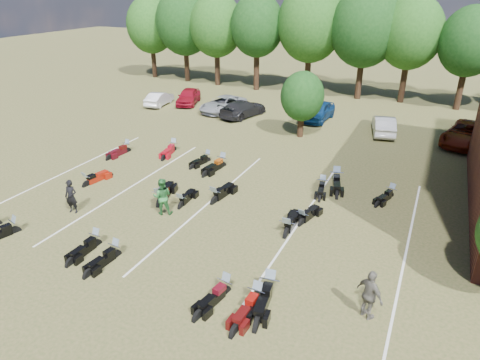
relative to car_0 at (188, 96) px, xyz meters
The scene contains 34 objects.
ground 24.98m from the car_0, 53.80° to the right, with size 160.00×160.00×0.00m, color brown.
car_0 is the anchor object (origin of this frame).
car_1 2.78m from the car_0, 144.65° to the right, with size 1.35×3.86×1.27m, color silver.
car_2 4.36m from the car_0, 13.02° to the right, with size 2.28×4.94×1.37m, color gray.
car_3 6.75m from the car_0, 13.78° to the right, with size 2.00×4.91×1.43m, color black.
car_4 12.81m from the car_0, ahead, with size 1.84×4.58×1.56m, color navy.
car_5 18.42m from the car_0, ahead, with size 1.51×4.32×1.42m, color silver.
car_6 24.17m from the car_0, ahead, with size 2.65×5.74×1.60m, color #5B1505.
person_black 21.80m from the car_0, 74.04° to the right, with size 0.64×0.42×1.76m, color black.
person_green 21.68m from the car_0, 61.86° to the right, with size 0.94×0.73×1.93m, color #286C31.
person_grey 30.55m from the car_0, 46.80° to the right, with size 1.12×0.47×1.91m, color #5A564D.
motorcycle_0 24.16m from the car_0, 78.13° to the right, with size 0.68×2.13×1.19m, color black, non-canonical shape.
motorcycle_2 25.46m from the car_0, 65.49° to the right, with size 0.67×2.10×1.17m, color black, non-canonical shape.
motorcycle_3 24.66m from the car_0, 68.05° to the right, with size 0.68×2.12×1.18m, color black, non-canonical shape.
motorcycle_4 28.50m from the car_0, 52.44° to the right, with size 0.79×2.49×1.39m, color black, non-canonical shape.
motorcycle_5 28.20m from the car_0, 55.75° to the right, with size 0.69×2.18×1.21m, color black, non-canonical shape.
motorcycle_6 28.94m from the car_0, 53.66° to the right, with size 0.72×2.27×1.27m, color #3F0909, non-canonical shape.
motorcycle_7 18.81m from the car_0, 76.58° to the right, with size 0.70×2.19×1.22m, color maroon, non-canonical shape.
motorcycle_8 20.39m from the car_0, 62.26° to the right, with size 0.73×2.29×1.28m, color black, non-canonical shape.
motorcycle_9 20.72m from the car_0, 62.71° to the right, with size 0.81×2.53×1.41m, color black, non-canonical shape.
motorcycle_10 21.07m from the car_0, 59.57° to the right, with size 0.66×2.06×1.15m, color black, non-canonical shape.
motorcycle_11 20.79m from the car_0, 54.68° to the right, with size 0.77×2.42×1.35m, color black, non-canonical shape.
motorcycle_12 24.09m from the car_0, 45.40° to the right, with size 0.67×2.12×1.18m, color black, non-canonical shape.
motorcycle_13 24.77m from the car_0, 48.01° to the right, with size 0.78×2.45×1.37m, color black, non-canonical shape.
motorcycle_14 13.29m from the car_0, 77.18° to the right, with size 0.71×2.24×1.25m, color #3C080F, non-canonical shape.
motorcycle_15 12.82m from the car_0, 63.18° to the right, with size 0.73×2.28×1.27m, color maroon, non-canonical shape.
motorcycle_16 15.00m from the car_0, 53.88° to the right, with size 0.63×1.99×1.11m, color black, non-canonical shape.
motorcycle_17 16.09m from the car_0, 50.94° to the right, with size 0.76×2.37×1.32m, color black, non-canonical shape.
motorcycle_18 20.92m from the car_0, 34.36° to the right, with size 0.80×2.52×1.41m, color black, non-canonical shape.
motorcycle_19 23.85m from the car_0, 31.16° to the right, with size 0.63×1.99×1.11m, color black, non-canonical shape.
motorcycle_20 21.15m from the car_0, 37.61° to the right, with size 0.65×2.04×1.14m, color black, non-canonical shape.
tree_line 17.27m from the car_0, 32.76° to the left, with size 56.00×6.00×9.79m.
young_tree_midfield 13.77m from the car_0, 20.05° to the right, with size 3.20×3.20×4.70m.
parking_lines 20.80m from the car_0, 55.59° to the right, with size 20.10×14.00×0.01m.
Camera 1 is at (7.10, -14.49, 10.63)m, focal length 32.00 mm.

